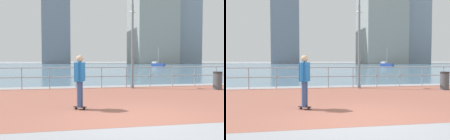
# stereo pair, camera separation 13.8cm
# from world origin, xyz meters

# --- Properties ---
(ground) EXTENTS (220.00, 220.00, 0.00)m
(ground) POSITION_xyz_m (0.00, 40.00, 0.00)
(ground) COLOR gray
(brick_paving) EXTENTS (28.00, 7.68, 0.01)m
(brick_paving) POSITION_xyz_m (0.00, 3.14, 0.00)
(brick_paving) COLOR #935647
(brick_paving) RESTS_ON ground
(harbor_water) EXTENTS (180.00, 88.00, 0.00)m
(harbor_water) POSITION_xyz_m (0.00, 51.98, 0.00)
(harbor_water) COLOR slate
(harbor_water) RESTS_ON ground
(waterfront_railing) EXTENTS (25.25, 0.06, 1.15)m
(waterfront_railing) POSITION_xyz_m (-0.00, 6.98, 0.79)
(waterfront_railing) COLOR #8C99A3
(waterfront_railing) RESTS_ON ground
(lamppost) EXTENTS (0.43, 0.80, 5.08)m
(lamppost) POSITION_xyz_m (1.64, 6.54, 2.81)
(lamppost) COLOR slate
(lamppost) RESTS_ON ground
(skateboarder) EXTENTS (0.41, 0.54, 1.69)m
(skateboarder) POSITION_xyz_m (-1.44, 1.45, 1.01)
(skateboarder) COLOR black
(skateboarder) RESTS_ON ground
(trash_bin) EXTENTS (0.46, 0.46, 0.93)m
(trash_bin) POSITION_xyz_m (5.80, 5.09, 0.47)
(trash_bin) COLOR #474C51
(trash_bin) RESTS_ON ground
(sailboat_yellow) EXTENTS (2.67, 2.94, 4.27)m
(sailboat_yellow) POSITION_xyz_m (17.92, 44.42, 0.41)
(sailboat_yellow) COLOR #284799
(sailboat_yellow) RESTS_ON ground
(tower_concrete) EXTENTS (10.02, 14.71, 41.66)m
(tower_concrete) POSITION_xyz_m (-6.20, 87.56, 20.00)
(tower_concrete) COLOR slate
(tower_concrete) RESTS_ON ground
(tower_glass) EXTENTS (11.18, 17.49, 49.24)m
(tower_glass) POSITION_xyz_m (42.34, 84.64, 23.78)
(tower_glass) COLOR #8493A3
(tower_glass) RESTS_ON ground
(tower_slate) EXTENTS (14.38, 17.20, 47.23)m
(tower_slate) POSITION_xyz_m (28.24, 77.42, 22.78)
(tower_slate) COLOR #939993
(tower_slate) RESTS_ON ground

